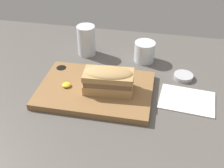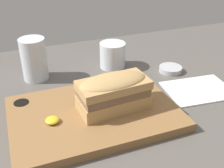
# 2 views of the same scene
# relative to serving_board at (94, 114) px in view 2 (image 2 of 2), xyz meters

# --- Properties ---
(dining_table) EXTENTS (1.73, 0.97, 0.02)m
(dining_table) POSITION_rel_serving_board_xyz_m (0.02, 0.00, -0.02)
(dining_table) COLOR #56514C
(dining_table) RESTS_ON ground
(serving_board) EXTENTS (0.38, 0.26, 0.02)m
(serving_board) POSITION_rel_serving_board_xyz_m (0.00, 0.00, 0.00)
(serving_board) COLOR olive
(serving_board) RESTS_ON dining_table
(sandwich) EXTENTS (0.16, 0.09, 0.08)m
(sandwich) POSITION_rel_serving_board_xyz_m (0.05, -0.00, 0.05)
(sandwich) COLOR tan
(sandwich) RESTS_ON serving_board
(mustard_dollop) EXTENTS (0.03, 0.03, 0.01)m
(mustard_dollop) POSITION_rel_serving_board_xyz_m (-0.10, -0.01, 0.02)
(mustard_dollop) COLOR gold
(mustard_dollop) RESTS_ON serving_board
(water_glass) EXTENTS (0.07, 0.07, 0.12)m
(water_glass) POSITION_rel_serving_board_xyz_m (-0.10, 0.25, 0.04)
(water_glass) COLOR silver
(water_glass) RESTS_ON dining_table
(wine_glass) EXTENTS (0.08, 0.08, 0.08)m
(wine_glass) POSITION_rel_serving_board_xyz_m (0.14, 0.24, 0.03)
(wine_glass) COLOR silver
(wine_glass) RESTS_ON dining_table
(napkin) EXTENTS (0.19, 0.15, 0.00)m
(napkin) POSITION_rel_serving_board_xyz_m (0.30, 0.02, -0.01)
(napkin) COLOR white
(napkin) RESTS_ON dining_table
(condiment_dish) EXTENTS (0.07, 0.07, 0.02)m
(condiment_dish) POSITION_rel_serving_board_xyz_m (0.29, 0.14, -0.00)
(condiment_dish) COLOR #B2B2B7
(condiment_dish) RESTS_ON dining_table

